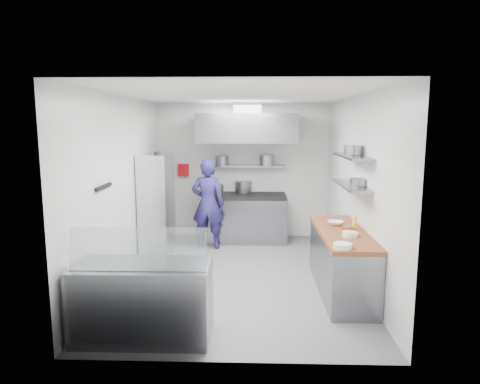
{
  "coord_description": "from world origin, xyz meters",
  "views": [
    {
      "loc": [
        0.23,
        -6.48,
        2.38
      ],
      "look_at": [
        0.0,
        0.6,
        1.25
      ],
      "focal_mm": 32.0,
      "sensor_mm": 36.0,
      "label": 1
    }
  ],
  "objects_px": {
    "wire_rack": "(157,205)",
    "display_case": "(143,301)",
    "gas_range": "(247,219)",
    "chef": "(208,204)"
  },
  "relations": [
    {
      "from": "gas_range",
      "to": "wire_rack",
      "type": "xyz_separation_m",
      "value": [
        -1.63,
        -0.99,
        0.48
      ]
    },
    {
      "from": "gas_range",
      "to": "chef",
      "type": "bearing_deg",
      "value": -143.65
    },
    {
      "from": "gas_range",
      "to": "display_case",
      "type": "distance_m",
      "value": 4.25
    },
    {
      "from": "chef",
      "to": "display_case",
      "type": "height_order",
      "value": "chef"
    },
    {
      "from": "display_case",
      "to": "chef",
      "type": "bearing_deg",
      "value": 84.34
    },
    {
      "from": "gas_range",
      "to": "display_case",
      "type": "relative_size",
      "value": 1.07
    },
    {
      "from": "chef",
      "to": "display_case",
      "type": "relative_size",
      "value": 1.15
    },
    {
      "from": "wire_rack",
      "to": "display_case",
      "type": "distance_m",
      "value": 3.19
    },
    {
      "from": "gas_range",
      "to": "chef",
      "type": "height_order",
      "value": "chef"
    },
    {
      "from": "display_case",
      "to": "gas_range",
      "type": "bearing_deg",
      "value": 74.98
    }
  ]
}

